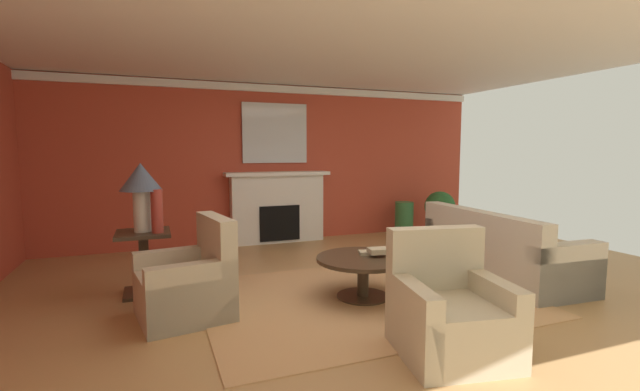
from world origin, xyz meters
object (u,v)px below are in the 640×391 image
armchair_near_window (188,285)px  vase_tall_corner (404,219)px  vase_on_side_table (157,211)px  table_lamp (141,184)px  coffee_table (363,268)px  sofa (498,254)px  side_table (144,258)px  armchair_facing_fireplace (449,315)px  mantel_mirror (275,133)px  potted_plant (440,210)px  fireplace (278,209)px

armchair_near_window → vase_tall_corner: armchair_near_window is taller
armchair_near_window → vase_on_side_table: (-0.25, 0.74, 0.63)m
table_lamp → coffee_table: bearing=-24.6°
sofa → side_table: size_ratio=3.06×
sofa → armchair_facing_fireplace: 2.39m
armchair_near_window → coffee_table: 1.79m
mantel_mirror → side_table: size_ratio=1.63×
armchair_near_window → table_lamp: table_lamp is taller
coffee_table → vase_tall_corner: (2.29, 2.81, -0.02)m
sofa → vase_on_side_table: size_ratio=4.57×
vase_on_side_table → potted_plant: bearing=18.8°
armchair_near_window → armchair_facing_fireplace: size_ratio=1.00×
armchair_facing_fireplace → vase_on_side_table: size_ratio=2.02×
fireplace → armchair_near_window: 3.44m
mantel_mirror → potted_plant: mantel_mirror is taller
armchair_near_window → vase_on_side_table: 1.00m
vase_tall_corner → vase_on_side_table: (-4.32, -1.93, 0.62)m
mantel_mirror → armchair_near_window: 3.87m
armchair_near_window → table_lamp: (-0.40, 0.86, 0.92)m
table_lamp → sofa: bearing=-12.5°
fireplace → potted_plant: 3.01m
sofa → table_lamp: bearing=167.5°
armchair_facing_fireplace → vase_on_side_table: 3.14m
table_lamp → vase_on_side_table: bearing=-38.7°
mantel_mirror → potted_plant: size_ratio=1.37×
vase_on_side_table → armchair_near_window: bearing=-71.4°
side_table → vase_tall_corner: size_ratio=1.11×
side_table → potted_plant: 5.30m
armchair_facing_fireplace → mantel_mirror: bearing=91.4°
table_lamp → vase_tall_corner: size_ratio=1.18×
vase_on_side_table → coffee_table: bearing=-23.4°
mantel_mirror → potted_plant: bearing=-13.0°
armchair_near_window → side_table: 0.95m
coffee_table → table_lamp: table_lamp is taller
table_lamp → armchair_near_window: bearing=-65.1°
fireplace → vase_on_side_table: (-1.97, -2.23, 0.36)m
mantel_mirror → armchair_facing_fireplace: 4.88m
sofa → armchair_facing_fireplace: bearing=-142.1°
fireplace → armchair_facing_fireplace: size_ratio=1.89×
vase_tall_corner → potted_plant: (0.60, -0.26, 0.18)m
coffee_table → side_table: 2.40m
mantel_mirror → armchair_facing_fireplace: size_ratio=1.20×
armchair_near_window → vase_tall_corner: bearing=33.3°
armchair_facing_fireplace → vase_tall_corner: bearing=61.9°
sofa → side_table: sofa is taller
mantel_mirror → armchair_facing_fireplace: bearing=-88.6°
fireplace → sofa: bearing=-56.5°
armchair_facing_fireplace → side_table: armchair_facing_fireplace is taller
sofa → side_table: 4.22m
side_table → potted_plant: size_ratio=0.84×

